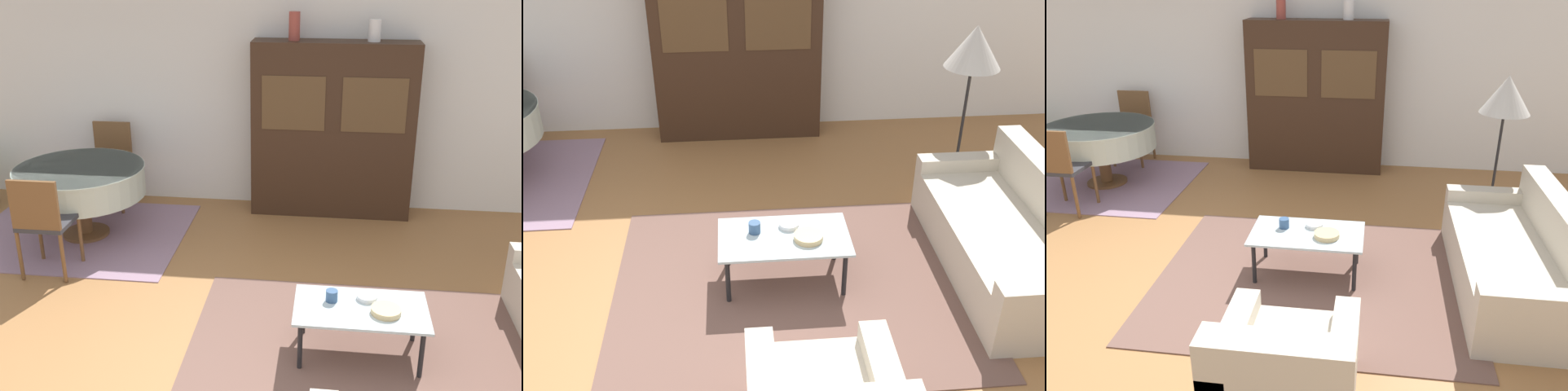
{
  "view_description": "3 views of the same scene",
  "coord_description": "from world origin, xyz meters",
  "views": [
    {
      "loc": [
        0.75,
        -3.16,
        2.77
      ],
      "look_at": [
        0.2,
        1.4,
        0.95
      ],
      "focal_mm": 42.0,
      "sensor_mm": 36.0,
      "label": 1
    },
    {
      "loc": [
        0.69,
        -2.99,
        2.94
      ],
      "look_at": [
        1.01,
        0.68,
        0.75
      ],
      "focal_mm": 42.0,
      "sensor_mm": 36.0,
      "label": 2
    },
    {
      "loc": [
        1.54,
        -3.14,
        2.41
      ],
      "look_at": [
        1.01,
        0.68,
        0.75
      ],
      "focal_mm": 35.0,
      "sensor_mm": 36.0,
      "label": 3
    }
  ],
  "objects": [
    {
      "name": "wall_back",
      "position": [
        0.0,
        3.63,
        1.35
      ],
      "size": [
        10.0,
        0.06,
        2.7
      ],
      "color": "white",
      "rests_on": "ground_plane"
    },
    {
      "name": "dining_table",
      "position": [
        -1.79,
        2.43,
        0.61
      ],
      "size": [
        1.32,
        1.32,
        0.75
      ],
      "color": "brown",
      "rests_on": "dining_rug"
    },
    {
      "name": "bowl",
      "position": [
        1.19,
        0.62,
        0.43
      ],
      "size": [
        0.21,
        0.21,
        0.04
      ],
      "color": "tan",
      "rests_on": "coffee_table"
    },
    {
      "name": "dining_chair_far",
      "position": [
        -1.79,
        3.31,
        0.57
      ],
      "size": [
        0.44,
        0.44,
        0.96
      ],
      "rotation": [
        0.0,
        0.0,
        3.14
      ],
      "color": "brown",
      "rests_on": "dining_rug"
    },
    {
      "name": "dining_chair_near",
      "position": [
        -1.79,
        1.56,
        0.57
      ],
      "size": [
        0.44,
        0.44,
        0.96
      ],
      "color": "brown",
      "rests_on": "dining_rug"
    },
    {
      "name": "coffee_table",
      "position": [
        1.01,
        0.68,
        0.36
      ],
      "size": [
        0.96,
        0.56,
        0.39
      ],
      "color": "black",
      "rests_on": "area_rug"
    },
    {
      "name": "area_rug",
      "position": [
        1.08,
        0.59,
        0.01
      ],
      "size": [
        2.68,
        2.18,
        0.01
      ],
      "color": "brown",
      "rests_on": "ground_plane"
    },
    {
      "name": "vase_short",
      "position": [
        1.14,
        3.38,
        2.04
      ],
      "size": [
        0.13,
        0.13,
        0.22
      ],
      "color": "white",
      "rests_on": "display_cabinet"
    },
    {
      "name": "bowl_small",
      "position": [
        1.06,
        0.8,
        0.42
      ],
      "size": [
        0.15,
        0.15,
        0.03
      ],
      "color": "white",
      "rests_on": "coffee_table"
    },
    {
      "name": "vase_tall",
      "position": [
        0.31,
        3.38,
        2.08
      ],
      "size": [
        0.12,
        0.12,
        0.29
      ],
      "color": "#9E4238",
      "rests_on": "display_cabinet"
    },
    {
      "name": "display_cabinet",
      "position": [
        0.75,
        3.38,
        0.97
      ],
      "size": [
        1.77,
        0.4,
        1.93
      ],
      "color": "#382316",
      "rests_on": "ground_plane"
    },
    {
      "name": "cup",
      "position": [
        0.8,
        0.74,
        0.45
      ],
      "size": [
        0.09,
        0.09,
        0.09
      ],
      "color": "#33517A",
      "rests_on": "coffee_table"
    },
    {
      "name": "dining_rug",
      "position": [
        -1.87,
        2.43,
        0.01
      ],
      "size": [
        2.23,
        1.81,
        0.01
      ],
      "color": "gray",
      "rests_on": "ground_plane"
    }
  ]
}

